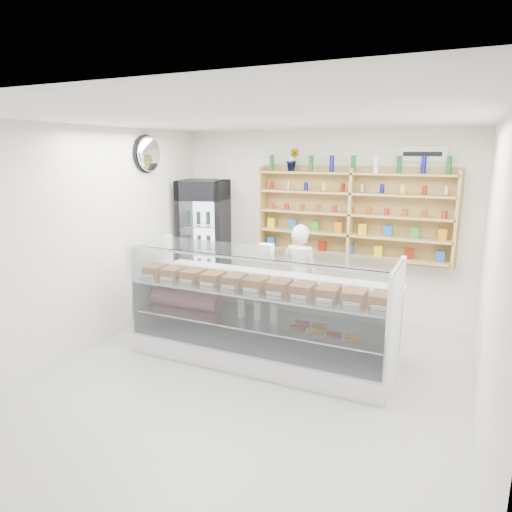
% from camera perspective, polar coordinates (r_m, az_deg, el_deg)
% --- Properties ---
extents(room, '(5.00, 5.00, 5.00)m').
position_cam_1_polar(room, '(4.77, -0.75, -0.19)').
color(room, '#BBBCC1').
rests_on(room, ground).
extents(display_counter, '(3.15, 0.94, 1.37)m').
position_cam_1_polar(display_counter, '(5.56, 0.50, -9.38)').
color(display_counter, white).
rests_on(display_counter, floor).
extents(shop_worker, '(0.57, 0.40, 1.50)m').
position_cam_1_polar(shop_worker, '(6.52, 5.48, -2.53)').
color(shop_worker, white).
rests_on(shop_worker, floor).
extents(drinks_cooler, '(0.86, 0.85, 2.04)m').
position_cam_1_polar(drinks_cooler, '(7.55, -6.42, 1.70)').
color(drinks_cooler, black).
rests_on(drinks_cooler, floor).
extents(wall_shelving, '(2.84, 0.28, 1.33)m').
position_cam_1_polar(wall_shelving, '(6.76, 11.79, 5.11)').
color(wall_shelving, tan).
rests_on(wall_shelving, back_wall).
extents(potted_plant, '(0.23, 0.20, 0.34)m').
position_cam_1_polar(potted_plant, '(6.96, 4.60, 11.91)').
color(potted_plant, '#1E6626').
rests_on(potted_plant, wall_shelving).
extents(security_mirror, '(0.15, 0.50, 0.50)m').
position_cam_1_polar(security_mirror, '(6.82, -13.24, 12.32)').
color(security_mirror, silver).
rests_on(security_mirror, left_wall).
extents(wall_sign, '(0.62, 0.03, 0.20)m').
position_cam_1_polar(wall_sign, '(6.69, 20.09, 11.89)').
color(wall_sign, white).
rests_on(wall_sign, back_wall).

